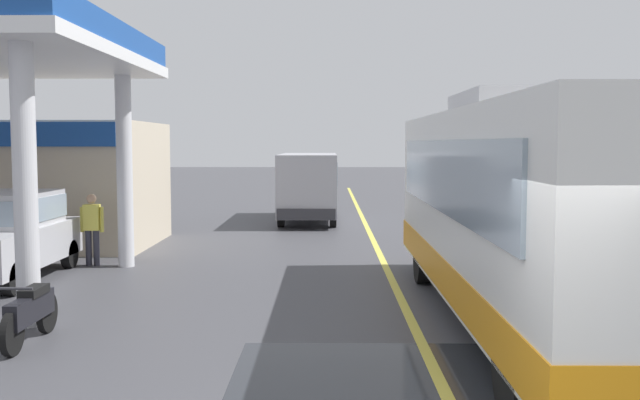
{
  "coord_description": "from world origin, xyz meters",
  "views": [
    {
      "loc": [
        -1.34,
        -5.55,
        2.83
      ],
      "look_at": [
        -1.5,
        10.0,
        1.6
      ],
      "focal_mm": 40.37,
      "sensor_mm": 36.0,
      "label": 1
    }
  ],
  "objects_px": {
    "coach_bus_main": "(523,215)",
    "car_at_pump": "(8,231)",
    "motorcycle_parked_forecourt": "(30,312)",
    "pedestrian_near_pump": "(92,225)",
    "minibus_opposing_lane": "(309,181)"
  },
  "relations": [
    {
      "from": "coach_bus_main",
      "to": "car_at_pump",
      "type": "relative_size",
      "value": 2.63
    },
    {
      "from": "car_at_pump",
      "to": "motorcycle_parked_forecourt",
      "type": "xyz_separation_m",
      "value": [
        2.42,
        -4.74,
        -0.57
      ]
    },
    {
      "from": "pedestrian_near_pump",
      "to": "car_at_pump",
      "type": "bearing_deg",
      "value": -123.39
    },
    {
      "from": "coach_bus_main",
      "to": "motorcycle_parked_forecourt",
      "type": "height_order",
      "value": "coach_bus_main"
    },
    {
      "from": "coach_bus_main",
      "to": "pedestrian_near_pump",
      "type": "height_order",
      "value": "coach_bus_main"
    },
    {
      "from": "coach_bus_main",
      "to": "car_at_pump",
      "type": "distance_m",
      "value": 10.32
    },
    {
      "from": "coach_bus_main",
      "to": "motorcycle_parked_forecourt",
      "type": "relative_size",
      "value": 6.13
    },
    {
      "from": "motorcycle_parked_forecourt",
      "to": "pedestrian_near_pump",
      "type": "height_order",
      "value": "pedestrian_near_pump"
    },
    {
      "from": "car_at_pump",
      "to": "motorcycle_parked_forecourt",
      "type": "distance_m",
      "value": 5.35
    },
    {
      "from": "motorcycle_parked_forecourt",
      "to": "pedestrian_near_pump",
      "type": "bearing_deg",
      "value": 100.87
    },
    {
      "from": "minibus_opposing_lane",
      "to": "coach_bus_main",
      "type": "bearing_deg",
      "value": -76.0
    },
    {
      "from": "car_at_pump",
      "to": "pedestrian_near_pump",
      "type": "relative_size",
      "value": 2.53
    },
    {
      "from": "minibus_opposing_lane",
      "to": "pedestrian_near_pump",
      "type": "bearing_deg",
      "value": -116.29
    },
    {
      "from": "coach_bus_main",
      "to": "minibus_opposing_lane",
      "type": "xyz_separation_m",
      "value": [
        -3.73,
        14.97,
        -0.25
      ]
    },
    {
      "from": "car_at_pump",
      "to": "motorcycle_parked_forecourt",
      "type": "relative_size",
      "value": 2.33
    }
  ]
}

